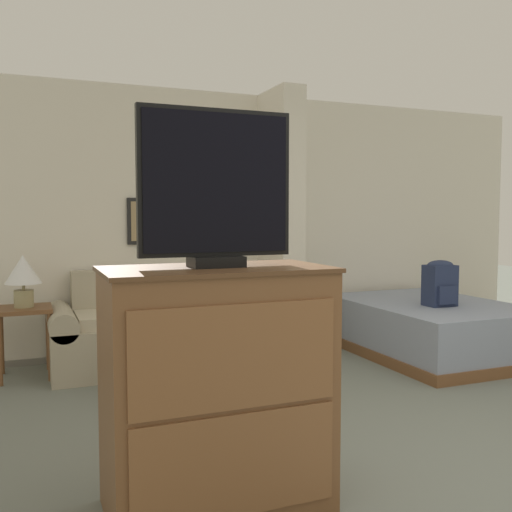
% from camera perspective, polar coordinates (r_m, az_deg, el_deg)
% --- Properties ---
extents(ground_plane, '(20.00, 20.00, 0.00)m').
position_cam_1_polar(ground_plane, '(3.16, 23.79, -21.92)').
color(ground_plane, slate).
extents(wall_back, '(7.00, 0.16, 2.60)m').
position_cam_1_polar(wall_back, '(5.95, -1.80, 3.40)').
color(wall_back, silver).
rests_on(wall_back, ground_plane).
extents(wall_partition_pillar, '(0.24, 0.63, 2.60)m').
position_cam_1_polar(wall_partition_pillar, '(5.72, 2.49, 3.43)').
color(wall_partition_pillar, silver).
rests_on(wall_partition_pillar, ground_plane).
extents(couch, '(1.96, 0.84, 0.86)m').
position_cam_1_polar(couch, '(5.33, -9.48, -7.34)').
color(couch, tan).
rests_on(couch, ground_plane).
extents(coffee_table, '(0.60, 0.46, 0.41)m').
position_cam_1_polar(coffee_table, '(4.45, -7.81, -9.18)').
color(coffee_table, brown).
rests_on(coffee_table, ground_plane).
extents(side_table, '(0.44, 0.44, 0.60)m').
position_cam_1_polar(side_table, '(5.18, -22.15, -5.94)').
color(side_table, brown).
rests_on(side_table, ground_plane).
extents(table_lamp, '(0.30, 0.30, 0.44)m').
position_cam_1_polar(table_lamp, '(5.13, -22.26, -1.64)').
color(table_lamp, tan).
rests_on(table_lamp, side_table).
extents(tv_dresser, '(1.03, 0.56, 1.13)m').
position_cam_1_polar(tv_dresser, '(2.71, -3.92, -13.09)').
color(tv_dresser, brown).
rests_on(tv_dresser, ground_plane).
extents(tv, '(0.71, 0.16, 0.71)m').
position_cam_1_polar(tv, '(2.60, -4.03, 6.67)').
color(tv, black).
rests_on(tv, tv_dresser).
extents(bed, '(1.42, 1.92, 0.51)m').
position_cam_1_polar(bed, '(5.94, 16.88, -6.81)').
color(bed, brown).
rests_on(bed, ground_plane).
extents(backpack, '(0.28, 0.23, 0.43)m').
position_cam_1_polar(backpack, '(5.65, 17.94, -2.52)').
color(backpack, '#232D4C').
rests_on(backpack, bed).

